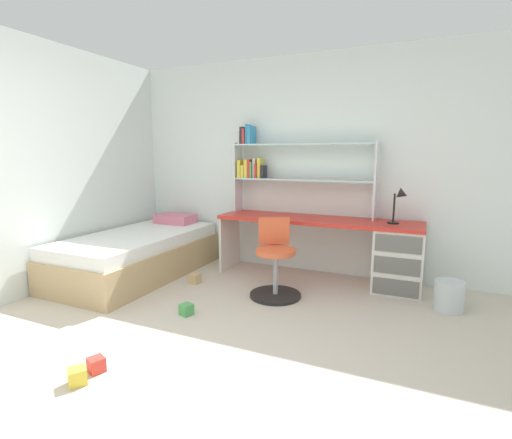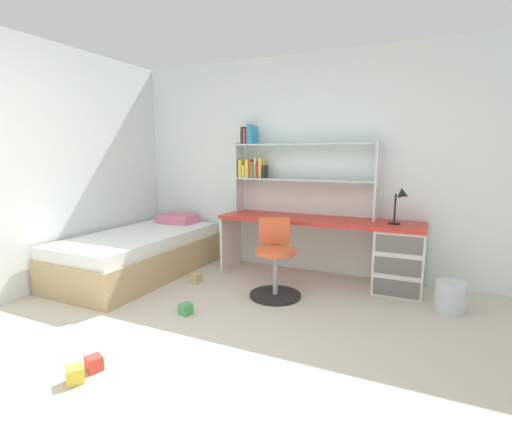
# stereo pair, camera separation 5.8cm
# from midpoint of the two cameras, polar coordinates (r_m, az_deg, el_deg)

# --- Properties ---
(ground_plane) EXTENTS (5.42, 6.43, 0.02)m
(ground_plane) POSITION_cam_midpoint_polar(r_m,az_deg,el_deg) (2.64, -14.46, -23.48)
(ground_plane) COLOR beige
(room_shell) EXTENTS (5.42, 6.43, 2.58)m
(room_shell) POSITION_cam_midpoint_polar(r_m,az_deg,el_deg) (3.96, -17.77, 7.37)
(room_shell) COLOR silver
(room_shell) RESTS_ON ground_plane
(desk) EXTENTS (2.27, 0.56, 0.71)m
(desk) POSITION_cam_midpoint_polar(r_m,az_deg,el_deg) (4.27, 16.68, -4.38)
(desk) COLOR red
(desk) RESTS_ON ground_plane
(bookshelf_hutch) EXTENTS (1.70, 0.22, 1.08)m
(bookshelf_hutch) POSITION_cam_midpoint_polar(r_m,az_deg,el_deg) (4.57, 3.39, 8.41)
(bookshelf_hutch) COLOR silver
(bookshelf_hutch) RESTS_ON desk
(desk_lamp) EXTENTS (0.20, 0.17, 0.38)m
(desk_lamp) POSITION_cam_midpoint_polar(r_m,az_deg,el_deg) (4.13, 20.61, 2.76)
(desk_lamp) COLOR black
(desk_lamp) RESTS_ON desk
(swivel_chair) EXTENTS (0.52, 0.52, 0.79)m
(swivel_chair) POSITION_cam_midpoint_polar(r_m,az_deg,el_deg) (3.85, 2.50, -7.05)
(swivel_chair) COLOR black
(swivel_chair) RESTS_ON ground_plane
(bed_platform) EXTENTS (1.04, 2.03, 0.63)m
(bed_platform) POSITION_cam_midpoint_polar(r_m,az_deg,el_deg) (4.74, -17.67, -4.99)
(bed_platform) COLOR tan
(bed_platform) RESTS_ON ground_plane
(waste_bin) EXTENTS (0.27, 0.27, 0.28)m
(waste_bin) POSITION_cam_midpoint_polar(r_m,az_deg,el_deg) (3.96, 26.77, -10.25)
(waste_bin) COLOR silver
(waste_bin) RESTS_ON ground_plane
(toy_block_green_0) EXTENTS (0.13, 0.13, 0.10)m
(toy_block_green_0) POSITION_cam_midpoint_polar(r_m,az_deg,el_deg) (3.55, -10.95, -13.21)
(toy_block_green_0) COLOR #479E51
(toy_block_green_0) RESTS_ON ground_plane
(toy_block_red_1) EXTENTS (0.13, 0.13, 0.10)m
(toy_block_red_1) POSITION_cam_midpoint_polar(r_m,az_deg,el_deg) (2.90, -23.54, -19.47)
(toy_block_red_1) COLOR red
(toy_block_red_1) RESTS_ON ground_plane
(toy_block_natural_2) EXTENTS (0.12, 0.12, 0.11)m
(toy_block_natural_2) POSITION_cam_midpoint_polar(r_m,az_deg,el_deg) (4.34, -9.62, -8.76)
(toy_block_natural_2) COLOR tan
(toy_block_natural_2) RESTS_ON ground_plane
(toy_block_yellow_3) EXTENTS (0.15, 0.15, 0.11)m
(toy_block_yellow_3) POSITION_cam_midpoint_polar(r_m,az_deg,el_deg) (2.81, -25.97, -20.50)
(toy_block_yellow_3) COLOR gold
(toy_block_yellow_3) RESTS_ON ground_plane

